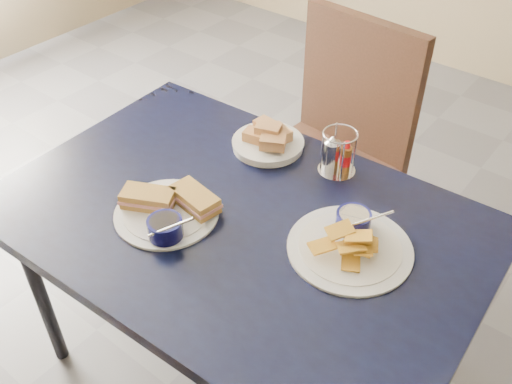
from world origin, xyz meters
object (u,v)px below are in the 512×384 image
Objects in this scene: plantain_plate at (351,240)px; bread_basket at (268,140)px; dining_table at (238,232)px; chair_far at (334,139)px; sandwich_plate at (169,209)px; condiment_caddy at (337,155)px.

bread_basket is (-0.42, 0.21, 0.01)m from plantain_plate.
chair_far reaches higher than dining_table.
condiment_caddy is (0.24, 0.44, 0.03)m from sandwich_plate.
plantain_plate is at bearing 25.24° from sandwich_plate.
condiment_caddy is at bearing -59.22° from chair_far.
plantain_plate is at bearing -50.58° from condiment_caddy.
dining_table is at bearing 39.04° from sandwich_plate.
sandwich_plate is 2.24× the size of condiment_caddy.
chair_far is 0.74m from plantain_plate.
plantain_plate is 2.31× the size of condiment_caddy.
chair_far is 4.65× the size of bread_basket.
dining_table is at bearing -80.63° from chair_far.
plantain_plate is (0.29, 0.09, 0.08)m from dining_table.
chair_far is at bearing 124.48° from plantain_plate.
chair_far reaches higher than plantain_plate.
condiment_caddy is (0.21, -0.35, 0.23)m from chair_far.
chair_far is at bearing 120.78° from condiment_caddy.
sandwich_plate is at bearing -154.76° from plantain_plate.
bread_basket is at bearing -92.15° from chair_far.
plantain_plate is 0.31m from condiment_caddy.
dining_table is 0.34m from bread_basket.
sandwich_plate is 0.41m from bread_basket.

